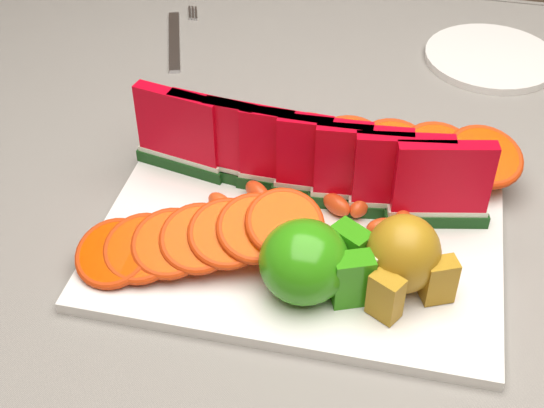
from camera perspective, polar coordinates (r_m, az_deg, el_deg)
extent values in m
cube|color=#532F20|center=(0.85, 8.35, -0.37)|extent=(1.40, 0.90, 0.03)
cube|color=#532F20|center=(1.54, -15.68, 1.85)|extent=(0.06, 0.06, 0.72)
cube|color=gray|center=(0.84, 8.47, 0.61)|extent=(1.52, 1.02, 0.01)
cube|color=gray|center=(1.32, 10.48, 11.49)|extent=(1.52, 0.01, 0.20)
cube|color=silver|center=(0.77, 2.20, -2.15)|extent=(0.40, 0.30, 0.01)
ellipsoid|color=#339217|center=(0.69, 2.44, -4.37)|extent=(0.09, 0.09, 0.08)
cube|color=#339217|center=(0.69, 6.06, -5.75)|extent=(0.04, 0.03, 0.06)
cube|color=beige|center=(0.68, 6.55, -5.82)|extent=(0.03, 0.02, 0.05)
cube|color=#339217|center=(0.71, 5.89, -3.66)|extent=(0.04, 0.04, 0.06)
cube|color=beige|center=(0.71, 6.37, -3.73)|extent=(0.03, 0.02, 0.05)
ellipsoid|color=#B6861D|center=(0.69, 9.84, -3.72)|extent=(0.08, 0.08, 0.08)
cube|color=#B6861D|center=(0.68, 8.55, -6.89)|extent=(0.03, 0.03, 0.05)
cube|color=#B6861D|center=(0.70, 12.48, -5.62)|extent=(0.03, 0.03, 0.05)
cylinder|color=silver|center=(1.10, 16.16, 10.55)|extent=(0.22, 0.22, 0.01)
cube|color=silver|center=(1.11, -7.37, 12.07)|extent=(0.07, 0.17, 0.00)
cube|color=silver|center=(1.19, -6.21, 14.12)|extent=(0.02, 0.04, 0.00)
cube|color=silver|center=(1.19, -5.98, 14.10)|extent=(0.02, 0.04, 0.00)
cube|color=silver|center=(1.19, -5.74, 14.08)|extent=(0.02, 0.04, 0.00)
cube|color=#0C3810|center=(0.85, -6.81, 3.09)|extent=(0.11, 0.04, 0.01)
cube|color=silver|center=(0.84, -6.86, 3.63)|extent=(0.10, 0.04, 0.01)
cube|color=#DE1F46|center=(0.81, -7.09, 5.99)|extent=(0.10, 0.04, 0.08)
cube|color=#0C3810|center=(0.83, -4.28, 2.56)|extent=(0.11, 0.04, 0.01)
cube|color=silver|center=(0.83, -4.31, 3.11)|extent=(0.10, 0.03, 0.01)
cube|color=#DE1F46|center=(0.80, -4.46, 5.49)|extent=(0.10, 0.03, 0.08)
cube|color=#0C3810|center=(0.82, -1.67, 2.01)|extent=(0.11, 0.03, 0.01)
cube|color=silver|center=(0.81, -1.68, 2.56)|extent=(0.10, 0.03, 0.01)
cube|color=#DE1F46|center=(0.79, -1.74, 4.96)|extent=(0.10, 0.02, 0.08)
cube|color=#0C3810|center=(0.81, 1.01, 1.44)|extent=(0.11, 0.02, 0.01)
cube|color=silver|center=(0.80, 1.02, 2.00)|extent=(0.10, 0.02, 0.01)
cube|color=#DE1F46|center=(0.78, 1.05, 4.41)|extent=(0.10, 0.02, 0.08)
cube|color=#0C3810|center=(0.80, 3.75, 0.86)|extent=(0.11, 0.02, 0.01)
cube|color=silver|center=(0.79, 3.78, 1.41)|extent=(0.10, 0.02, 0.01)
cube|color=#DE1F46|center=(0.77, 3.92, 3.83)|extent=(0.10, 0.02, 0.08)
cube|color=#0C3810|center=(0.79, 6.54, 0.26)|extent=(0.11, 0.03, 0.01)
cube|color=silver|center=(0.79, 6.59, 0.81)|extent=(0.10, 0.03, 0.01)
cube|color=#DE1F46|center=(0.76, 6.83, 3.23)|extent=(0.10, 0.02, 0.08)
cube|color=#0C3810|center=(0.79, 9.37, -0.35)|extent=(0.11, 0.04, 0.01)
cube|color=silver|center=(0.78, 9.44, 0.20)|extent=(0.10, 0.03, 0.01)
cube|color=#DE1F46|center=(0.76, 9.78, 2.61)|extent=(0.10, 0.03, 0.08)
cube|color=#0C3810|center=(0.79, 12.22, -0.97)|extent=(0.11, 0.04, 0.01)
cube|color=silver|center=(0.78, 12.32, -0.42)|extent=(0.10, 0.04, 0.01)
cube|color=#DE1F46|center=(0.75, 12.76, 1.98)|extent=(0.10, 0.04, 0.08)
cylinder|color=#EC3105|center=(0.73, -11.86, -3.64)|extent=(0.08, 0.08, 0.03)
torus|color=red|center=(0.73, -11.86, -3.64)|extent=(0.09, 0.09, 0.03)
cylinder|color=#EC3105|center=(0.73, -9.78, -3.30)|extent=(0.07, 0.07, 0.03)
torus|color=red|center=(0.73, -9.78, -3.30)|extent=(0.08, 0.08, 0.03)
cylinder|color=#EC3105|center=(0.72, -7.68, -2.94)|extent=(0.07, 0.07, 0.03)
torus|color=red|center=(0.72, -7.68, -2.94)|extent=(0.08, 0.08, 0.03)
cylinder|color=#EC3105|center=(0.72, -5.54, -2.58)|extent=(0.08, 0.08, 0.03)
torus|color=red|center=(0.72, -5.54, -2.58)|extent=(0.09, 0.09, 0.03)
cylinder|color=#EC3105|center=(0.71, -3.38, -2.20)|extent=(0.08, 0.08, 0.03)
torus|color=red|center=(0.71, -3.38, -2.20)|extent=(0.09, 0.09, 0.03)
cylinder|color=#EC3105|center=(0.71, -1.21, -1.82)|extent=(0.09, 0.09, 0.03)
torus|color=red|center=(0.71, -1.21, -1.82)|extent=(0.10, 0.10, 0.03)
cylinder|color=#EC3105|center=(0.71, 0.98, -1.44)|extent=(0.09, 0.09, 0.03)
torus|color=red|center=(0.71, 0.98, -1.44)|extent=(0.10, 0.10, 0.03)
cylinder|color=#EC3105|center=(0.87, -3.58, 5.15)|extent=(0.08, 0.07, 0.03)
torus|color=red|center=(0.87, -3.58, 5.15)|extent=(0.08, 0.08, 0.03)
cylinder|color=#EC3105|center=(0.86, -0.49, 4.92)|extent=(0.08, 0.08, 0.03)
torus|color=red|center=(0.86, -0.49, 4.92)|extent=(0.09, 0.09, 0.03)
cylinder|color=#EC3105|center=(0.85, 2.67, 4.66)|extent=(0.09, 0.09, 0.03)
torus|color=red|center=(0.85, 2.67, 4.66)|extent=(0.10, 0.10, 0.03)
cylinder|color=#EC3105|center=(0.84, 5.90, 4.39)|extent=(0.09, 0.09, 0.03)
torus|color=red|center=(0.84, 5.90, 4.39)|extent=(0.10, 0.10, 0.03)
cylinder|color=#EC3105|center=(0.84, 9.16, 4.10)|extent=(0.10, 0.10, 0.03)
torus|color=red|center=(0.84, 9.16, 4.10)|extent=(0.11, 0.11, 0.03)
cylinder|color=#EC3105|center=(0.84, 12.44, 3.80)|extent=(0.10, 0.10, 0.03)
torus|color=red|center=(0.84, 12.44, 3.80)|extent=(0.11, 0.11, 0.03)
cylinder|color=#EC3105|center=(0.84, 15.71, 3.48)|extent=(0.10, 0.10, 0.03)
torus|color=red|center=(0.84, 15.71, 3.48)|extent=(0.12, 0.12, 0.03)
ellipsoid|color=#E66204|center=(0.78, -3.88, 0.01)|extent=(0.04, 0.03, 0.02)
ellipsoid|color=#E66204|center=(0.79, -1.11, 0.90)|extent=(0.04, 0.04, 0.02)
ellipsoid|color=#E66204|center=(0.77, -1.15, -0.42)|extent=(0.03, 0.04, 0.02)
ellipsoid|color=#E66204|center=(0.79, 1.00, 0.47)|extent=(0.04, 0.02, 0.02)
ellipsoid|color=#E66204|center=(0.76, 2.00, -0.85)|extent=(0.04, 0.03, 0.02)
ellipsoid|color=#E66204|center=(0.78, 4.89, -0.05)|extent=(0.04, 0.03, 0.02)
ellipsoid|color=#E66204|center=(0.78, 6.71, -0.12)|extent=(0.03, 0.04, 0.02)
ellipsoid|color=#E66204|center=(0.76, 8.36, -1.78)|extent=(0.04, 0.03, 0.02)
ellipsoid|color=#E66204|center=(0.77, 9.78, -1.05)|extent=(0.02, 0.04, 0.02)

